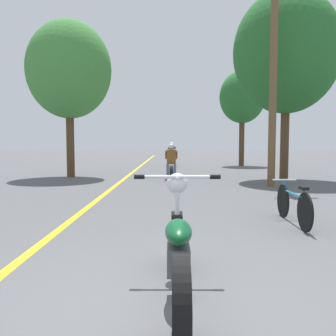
{
  "coord_description": "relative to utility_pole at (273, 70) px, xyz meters",
  "views": [
    {
      "loc": [
        0.1,
        -2.95,
        1.41
      ],
      "look_at": [
        0.05,
        4.16,
        0.9
      ],
      "focal_mm": 38.0,
      "sensor_mm": 36.0,
      "label": 1
    }
  ],
  "objects": [
    {
      "name": "ground_plane",
      "position": [
        -3.35,
        -8.47,
        -3.69
      ],
      "size": [
        120.0,
        120.0,
        0.0
      ],
      "primitive_type": "plane",
      "color": "#515154"
    },
    {
      "name": "motorcycle_rider_far",
      "position": [
        -3.16,
        10.03,
        -3.15
      ],
      "size": [
        0.5,
        1.97,
        1.44
      ],
      "color": "black",
      "rests_on": "ground"
    },
    {
      "name": "roadside_tree_left",
      "position": [
        -7.37,
        3.17,
        0.65
      ],
      "size": [
        3.42,
        3.08,
        6.33
      ],
      "color": "#513A23",
      "rests_on": "ground"
    },
    {
      "name": "bicycle_parked",
      "position": [
        -1.13,
        -5.33,
        -3.35
      ],
      "size": [
        0.44,
        1.72,
        0.73
      ],
      "color": "black",
      "rests_on": "ground"
    },
    {
      "name": "roadside_tree_right_near",
      "position": [
        1.07,
        2.1,
        1.06
      ],
      "size": [
        3.95,
        3.56,
        7.05
      ],
      "color": "#513A23",
      "rests_on": "ground"
    },
    {
      "name": "motorcycle_foreground",
      "position": [
        -3.18,
        -8.25,
        -3.26
      ],
      "size": [
        0.9,
        2.18,
        1.08
      ],
      "color": "black",
      "rests_on": "ground"
    },
    {
      "name": "roadside_tree_right_far",
      "position": [
        1.09,
        10.28,
        0.43
      ],
      "size": [
        2.74,
        2.47,
        5.74
      ],
      "color": "#513A23",
      "rests_on": "ground"
    },
    {
      "name": "motorcycle_rider_lead",
      "position": [
        -3.22,
        2.07,
        -3.18
      ],
      "size": [
        0.5,
        1.99,
        1.37
      ],
      "color": "black",
      "rests_on": "ground"
    },
    {
      "name": "lane_stripe_center",
      "position": [
        -5.05,
        3.69,
        -3.69
      ],
      "size": [
        0.14,
        48.0,
        0.01
      ],
      "primitive_type": "cube",
      "color": "yellow",
      "rests_on": "ground"
    },
    {
      "name": "utility_pole",
      "position": [
        0.0,
        0.0,
        0.0
      ],
      "size": [
        1.1,
        0.24,
        7.2
      ],
      "color": "brown",
      "rests_on": "ground"
    }
  ]
}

